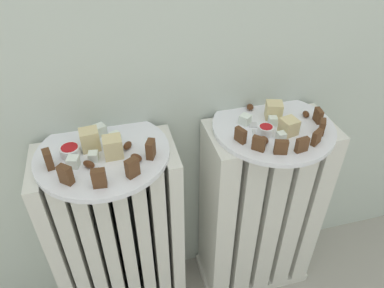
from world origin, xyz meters
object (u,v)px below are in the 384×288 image
(jam_bowl_left, at_px, (70,151))
(jam_bowl_right, at_px, (266,130))
(plate_left, at_px, (103,153))
(radiator_right, at_px, (259,212))
(radiator_left, at_px, (119,241))
(plate_right, at_px, (273,127))
(fork, at_px, (254,132))

(jam_bowl_left, relative_size, jam_bowl_right, 1.22)
(jam_bowl_right, bearing_deg, plate_left, 175.26)
(radiator_right, bearing_deg, plate_left, 180.00)
(radiator_left, xyz_separation_m, plate_left, (-0.00, 0.00, 0.32))
(plate_left, distance_m, jam_bowl_left, 0.07)
(radiator_right, height_order, plate_right, plate_right)
(jam_bowl_right, height_order, fork, jam_bowl_right)
(fork, bearing_deg, radiator_left, 177.08)
(plate_right, distance_m, jam_bowl_left, 0.50)
(radiator_right, xyz_separation_m, jam_bowl_right, (-0.04, -0.03, 0.34))
(radiator_right, relative_size, fork, 6.03)
(radiator_left, xyz_separation_m, jam_bowl_right, (0.39, -0.03, 0.34))
(radiator_left, distance_m, fork, 0.49)
(plate_right, bearing_deg, jam_bowl_left, 179.54)
(plate_left, distance_m, fork, 0.37)
(plate_right, height_order, fork, fork)
(radiator_left, height_order, jam_bowl_right, jam_bowl_right)
(plate_left, relative_size, fork, 3.03)
(radiator_right, xyz_separation_m, jam_bowl_left, (-0.50, 0.00, 0.34))
(plate_left, height_order, fork, fork)
(radiator_right, relative_size, jam_bowl_left, 13.51)
(radiator_left, relative_size, plate_right, 1.99)
(radiator_left, distance_m, plate_left, 0.32)
(jam_bowl_left, bearing_deg, jam_bowl_right, -4.52)
(radiator_right, bearing_deg, jam_bowl_right, -138.61)
(radiator_left, height_order, fork, fork)
(radiator_left, xyz_separation_m, jam_bowl_left, (-0.07, 0.00, 0.34))
(radiator_right, xyz_separation_m, fork, (-0.06, -0.02, 0.33))
(plate_left, xyz_separation_m, plate_right, (0.43, 0.00, 0.00))
(jam_bowl_left, bearing_deg, radiator_right, -0.46)
(radiator_right, distance_m, fork, 0.33)
(jam_bowl_left, distance_m, fork, 0.44)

